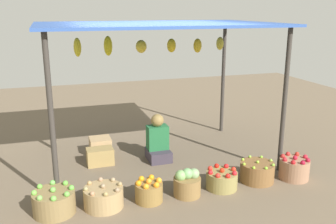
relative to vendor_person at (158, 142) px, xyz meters
name	(u,v)px	position (x,y,z in m)	size (l,w,h in m)	color
ground_plane	(158,158)	(0.02, 0.03, -0.30)	(14.00, 14.00, 0.00)	brown
market_stall_structure	(157,33)	(0.01, 0.05, 1.77)	(3.63, 2.36, 2.23)	#38332D
vendor_person	(158,142)	(0.00, 0.00, 0.00)	(0.36, 0.44, 0.78)	#3A323E
basket_green_apples	(54,202)	(-1.70, -1.25, -0.15)	(0.52, 0.52, 0.35)	olive
basket_potatoes	(104,197)	(-1.10, -1.29, -0.16)	(0.50, 0.50, 0.32)	#A18456
basket_oranges	(149,191)	(-0.51, -1.32, -0.16)	(0.36, 0.36, 0.32)	olive
basket_cabbages	(187,184)	(0.02, -1.33, -0.13)	(0.37, 0.37, 0.39)	olive
basket_red_tomatoes	(222,180)	(0.55, -1.28, -0.17)	(0.44, 0.44, 0.30)	olive
basket_limes	(257,172)	(1.14, -1.23, -0.16)	(0.50, 0.50, 0.32)	brown
basket_red_apples	(294,168)	(1.71, -1.32, -0.14)	(0.44, 0.44, 0.36)	#976E51
wooden_crate_near_vendor	(100,156)	(-0.95, 0.09, -0.16)	(0.42, 0.27, 0.27)	#9C8049
wooden_crate_stacked_rear	(100,146)	(-0.88, 0.52, -0.15)	(0.35, 0.34, 0.30)	tan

